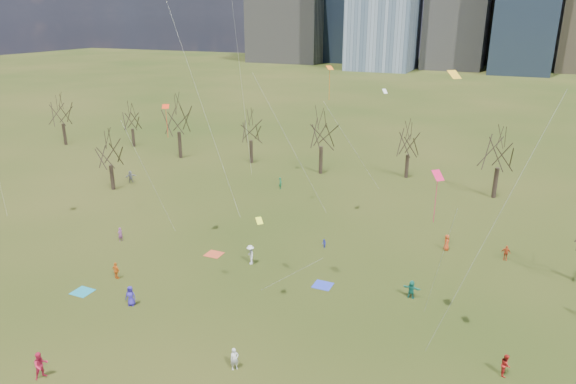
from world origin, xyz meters
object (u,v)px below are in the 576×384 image
at_px(person_1, 235,359).
at_px(blanket_navy, 323,285).
at_px(blanket_crimson, 214,254).
at_px(person_2, 41,365).
at_px(blanket_teal, 82,292).
at_px(person_4, 116,271).
at_px(person_0, 131,296).

bearing_deg(person_1, blanket_navy, 34.29).
bearing_deg(blanket_crimson, person_2, -92.09).
xyz_separation_m(blanket_teal, blanket_crimson, (6.46, 10.68, 0.00)).
distance_m(blanket_teal, blanket_navy, 20.52).
bearing_deg(person_2, person_4, 45.16).
bearing_deg(person_1, person_4, 108.55).
height_order(blanket_crimson, person_0, person_0).
distance_m(person_1, person_4, 16.98).
bearing_deg(blanket_crimson, person_0, -96.69).
relative_size(person_2, person_4, 1.20).
height_order(person_0, person_4, person_0).
relative_size(blanket_navy, person_2, 0.85).
xyz_separation_m(blanket_navy, person_4, (-17.22, -6.22, 0.77)).
height_order(blanket_navy, person_2, person_2).
xyz_separation_m(blanket_navy, person_0, (-13.11, -9.22, 0.84)).
bearing_deg(blanket_teal, person_1, -11.94).
relative_size(blanket_crimson, person_4, 1.02).
relative_size(blanket_teal, person_4, 1.02).
distance_m(blanket_crimson, person_2, 20.00).
distance_m(blanket_teal, person_0, 5.28).
bearing_deg(person_1, person_2, 158.79).
height_order(blanket_teal, person_0, person_0).
relative_size(blanket_teal, blanket_navy, 1.00).
distance_m(blanket_navy, person_2, 22.41).
distance_m(blanket_navy, person_0, 16.05).
relative_size(person_0, person_2, 0.90).
bearing_deg(blanket_crimson, person_4, -125.00).
height_order(blanket_navy, person_0, person_0).
distance_m(person_1, person_2, 12.43).
distance_m(person_0, person_1, 12.08).
height_order(person_0, person_2, person_2).
bearing_deg(blanket_crimson, blanket_navy, -6.92).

